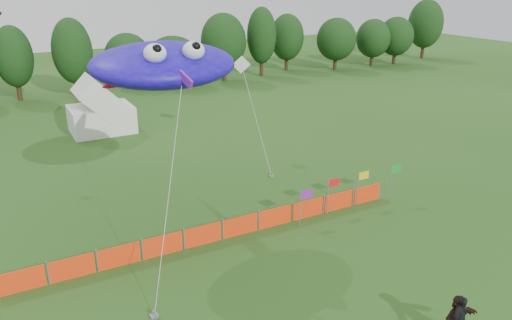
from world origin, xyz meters
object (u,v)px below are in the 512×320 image
stingray_kite (162,63)px  barrier_fence (203,235)px  tent_right (101,111)px  spectator_d (459,320)px  spectator_f (457,317)px

stingray_kite → barrier_fence: bearing=-75.9°
barrier_fence → stingray_kite: stingray_kite is taller
tent_right → spectator_d: 31.92m
tent_right → barrier_fence: (0.22, -20.91, -1.27)m
tent_right → spectator_f: tent_right is taller
spectator_f → stingray_kite: size_ratio=0.11×
barrier_fence → spectator_d: spectator_d is taller
tent_right → barrier_fence: size_ratio=0.23×
tent_right → spectator_d: bearing=-80.1°
spectator_d → spectator_f: size_ratio=1.06×
barrier_fence → spectator_f: size_ratio=12.61×
barrier_fence → spectator_f: bearing=-62.5°
barrier_fence → stingray_kite: size_ratio=1.41×
barrier_fence → spectator_d: (5.27, -10.52, 0.42)m
tent_right → stingray_kite: (-0.42, -18.35, 6.60)m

